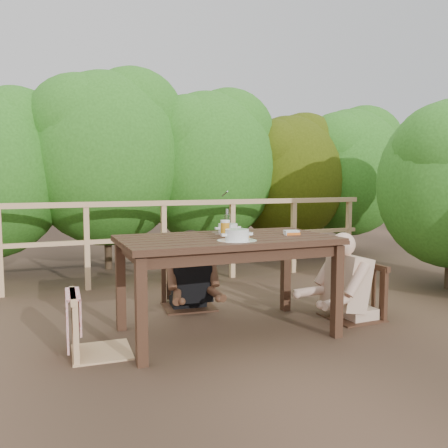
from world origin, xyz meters
name	(u,v)px	position (x,y,z in m)	size (l,w,h in m)	color
ground	(226,333)	(0.00, 0.00, 0.00)	(60.00, 60.00, 0.00)	#503929
table	(226,286)	(0.00, 0.00, 0.39)	(1.70, 0.96, 0.79)	#331E13
chair_left	(100,294)	(-1.01, -0.07, 0.44)	(0.43, 0.43, 0.87)	tan
chair_far	(188,258)	(-0.05, 0.86, 0.49)	(0.49, 0.49, 0.99)	#331E13
chair_right	(353,267)	(1.22, -0.04, 0.47)	(0.47, 0.47, 0.94)	#331E13
woman	(187,248)	(-0.05, 0.88, 0.59)	(0.48, 0.59, 1.19)	black
diner_right	(356,247)	(1.25, -0.04, 0.65)	(0.53, 0.65, 1.30)	#CDA88B
railing	(164,242)	(0.00, 2.00, 0.51)	(5.60, 0.10, 1.01)	tan
hedge_row	(169,135)	(0.40, 3.20, 1.90)	(6.60, 1.60, 3.80)	#285F19
soup_near	(237,236)	(-0.01, -0.24, 0.84)	(0.30, 0.30, 0.10)	white
soup_far	(228,229)	(0.12, 0.26, 0.83)	(0.28, 0.28, 0.09)	white
bread_roll	(242,237)	(0.04, -0.22, 0.82)	(0.13, 0.10, 0.08)	#A46639
beer_glass	(225,229)	(0.00, 0.03, 0.86)	(0.08, 0.08, 0.15)	orange
bottle	(227,223)	(0.06, 0.13, 0.90)	(0.06, 0.06, 0.23)	white
tumbler	(246,236)	(0.09, -0.17, 0.82)	(0.06, 0.06, 0.07)	silver
butter_tub	(291,233)	(0.55, -0.08, 0.81)	(0.12, 0.09, 0.05)	white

